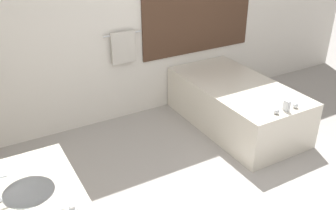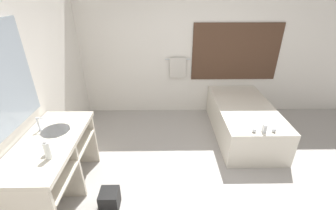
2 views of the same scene
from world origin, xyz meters
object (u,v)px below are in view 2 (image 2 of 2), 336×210
at_px(bathtub, 243,118).
at_px(water_bottle_1, 47,150).
at_px(waste_bin, 110,199).
at_px(soap_dispenser, 47,149).

xyz_separation_m(bathtub, water_bottle_1, (-2.54, -1.66, 0.65)).
relative_size(bathtub, waste_bin, 7.28).
bearing_deg(bathtub, water_bottle_1, -146.77).
bearing_deg(water_bottle_1, waste_bin, 13.70).
height_order(water_bottle_1, waste_bin, water_bottle_1).
relative_size(soap_dispenser, waste_bin, 0.60).
xyz_separation_m(soap_dispenser, waste_bin, (0.53, 0.04, -0.80)).
bearing_deg(soap_dispenser, water_bottle_1, -59.14).
bearing_deg(waste_bin, water_bottle_1, -166.30).
height_order(water_bottle_1, soap_dispenser, water_bottle_1).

